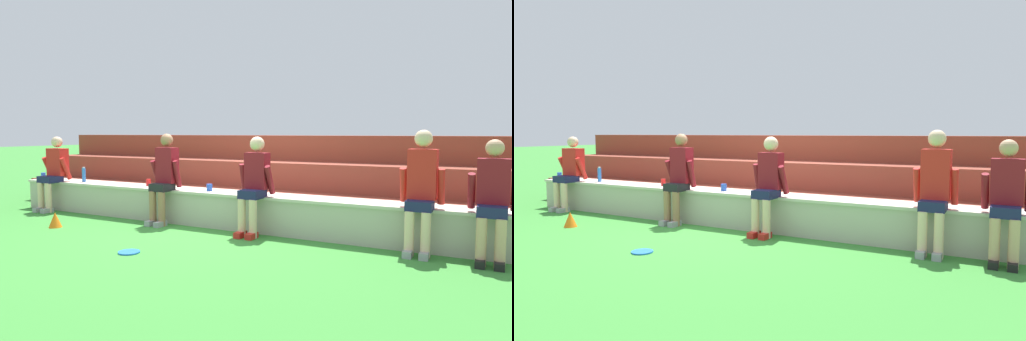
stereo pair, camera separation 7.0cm
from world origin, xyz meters
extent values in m
plane|color=#388433|center=(0.00, 0.00, 0.00)|extent=(80.00, 80.00, 0.00)
cube|color=#B7AF9E|center=(0.00, 0.26, 0.26)|extent=(8.30, 0.51, 0.53)
cube|color=beige|center=(0.00, 0.26, 0.51)|extent=(8.34, 0.55, 0.04)
cube|color=brown|center=(0.00, 1.02, 0.23)|extent=(10.16, 0.64, 0.46)
cube|color=brown|center=(0.00, 1.66, 0.46)|extent=(10.16, 0.64, 0.92)
cube|color=brown|center=(0.00, 2.31, 0.69)|extent=(10.16, 0.64, 1.38)
cylinder|color=beige|center=(-3.56, -0.21, 0.26)|extent=(0.11, 0.11, 0.53)
cylinder|color=beige|center=(-3.36, -0.21, 0.26)|extent=(0.11, 0.11, 0.53)
cube|color=#99999E|center=(-3.56, -0.25, 0.04)|extent=(0.10, 0.22, 0.08)
cube|color=#99999E|center=(-3.36, -0.25, 0.04)|extent=(0.10, 0.22, 0.08)
cube|color=#191E47|center=(-3.46, -0.08, 0.58)|extent=(0.34, 0.32, 0.12)
cube|color=red|center=(-3.46, 0.09, 0.89)|extent=(0.38, 0.20, 0.50)
sphere|color=beige|center=(-3.46, 0.09, 1.26)|extent=(0.20, 0.20, 0.20)
cylinder|color=red|center=(-3.70, 0.07, 0.78)|extent=(0.08, 0.25, 0.41)
cylinder|color=red|center=(-3.22, 0.07, 0.78)|extent=(0.08, 0.24, 0.42)
cylinder|color=#996B4C|center=(-0.95, -0.20, 0.26)|extent=(0.11, 0.11, 0.53)
cylinder|color=#996B4C|center=(-0.78, -0.20, 0.26)|extent=(0.11, 0.11, 0.53)
cube|color=#99999E|center=(-0.95, -0.24, 0.04)|extent=(0.10, 0.22, 0.08)
cube|color=#99999E|center=(-0.78, -0.24, 0.04)|extent=(0.10, 0.22, 0.08)
cube|color=black|center=(-0.87, -0.07, 0.58)|extent=(0.29, 0.31, 0.12)
cube|color=maroon|center=(-0.87, 0.06, 0.92)|extent=(0.32, 0.20, 0.56)
sphere|color=#996B4C|center=(-0.87, 0.06, 1.32)|extent=(0.20, 0.20, 0.20)
cylinder|color=maroon|center=(-1.07, 0.04, 0.79)|extent=(0.08, 0.23, 0.42)
cylinder|color=maroon|center=(-0.66, 0.04, 0.79)|extent=(0.08, 0.18, 0.43)
cylinder|color=beige|center=(0.66, -0.25, 0.26)|extent=(0.11, 0.11, 0.53)
cylinder|color=beige|center=(0.84, -0.25, 0.26)|extent=(0.11, 0.11, 0.53)
cube|color=red|center=(0.66, -0.29, 0.04)|extent=(0.10, 0.22, 0.08)
cube|color=red|center=(0.84, -0.29, 0.04)|extent=(0.10, 0.22, 0.08)
cube|color=#191E47|center=(0.75, -0.10, 0.58)|extent=(0.29, 0.36, 0.12)
cube|color=maroon|center=(0.75, 0.04, 0.90)|extent=(0.32, 0.20, 0.51)
sphere|color=beige|center=(0.75, 0.04, 1.27)|extent=(0.21, 0.21, 0.21)
cylinder|color=maroon|center=(0.54, 0.02, 0.78)|extent=(0.08, 0.17, 0.43)
cylinder|color=maroon|center=(0.96, 0.02, 0.78)|extent=(0.08, 0.24, 0.42)
cylinder|color=beige|center=(2.87, -0.19, 0.26)|extent=(0.11, 0.11, 0.53)
cylinder|color=beige|center=(3.05, -0.19, 0.26)|extent=(0.11, 0.11, 0.53)
cube|color=#99999E|center=(2.87, -0.23, 0.04)|extent=(0.10, 0.22, 0.08)
cube|color=#99999E|center=(3.05, -0.23, 0.04)|extent=(0.10, 0.22, 0.08)
cube|color=#191E47|center=(2.96, -0.07, 0.58)|extent=(0.30, 0.30, 0.12)
cube|color=red|center=(2.96, 0.09, 0.94)|extent=(0.33, 0.20, 0.60)
sphere|color=beige|center=(2.96, 0.09, 1.36)|extent=(0.21, 0.21, 0.21)
cylinder|color=red|center=(2.74, 0.07, 0.80)|extent=(0.08, 0.18, 0.43)
cylinder|color=red|center=(3.17, 0.07, 0.80)|extent=(0.08, 0.15, 0.43)
cylinder|color=tan|center=(3.62, -0.23, 0.26)|extent=(0.11, 0.11, 0.53)
cylinder|color=tan|center=(3.80, -0.23, 0.26)|extent=(0.11, 0.11, 0.53)
cube|color=black|center=(3.62, -0.27, 0.04)|extent=(0.10, 0.22, 0.08)
cube|color=black|center=(3.80, -0.27, 0.04)|extent=(0.10, 0.22, 0.08)
cube|color=#191E47|center=(3.71, -0.09, 0.58)|extent=(0.30, 0.34, 0.12)
cube|color=maroon|center=(3.71, 0.06, 0.89)|extent=(0.33, 0.20, 0.51)
sphere|color=tan|center=(3.71, 0.06, 1.26)|extent=(0.19, 0.19, 0.19)
cylinder|color=maroon|center=(3.49, 0.04, 0.78)|extent=(0.08, 0.21, 0.42)
cylinder|color=blue|center=(-2.92, 0.22, 0.66)|extent=(0.07, 0.07, 0.25)
cylinder|color=white|center=(-2.92, 0.22, 0.80)|extent=(0.04, 0.04, 0.02)
cylinder|color=blue|center=(-4.04, 0.22, 0.60)|extent=(0.08, 0.08, 0.12)
cylinder|color=blue|center=(-0.18, 0.22, 0.59)|extent=(0.09, 0.09, 0.11)
cylinder|color=red|center=(-1.47, 0.30, 0.59)|extent=(0.08, 0.08, 0.12)
cylinder|color=blue|center=(-0.11, -1.61, 0.01)|extent=(0.26, 0.26, 0.02)
cone|color=orange|center=(-2.15, -1.02, 0.12)|extent=(0.19, 0.19, 0.23)
camera|label=1|loc=(3.75, -5.61, 1.43)|focal=32.02mm
camera|label=2|loc=(3.81, -5.58, 1.43)|focal=32.02mm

